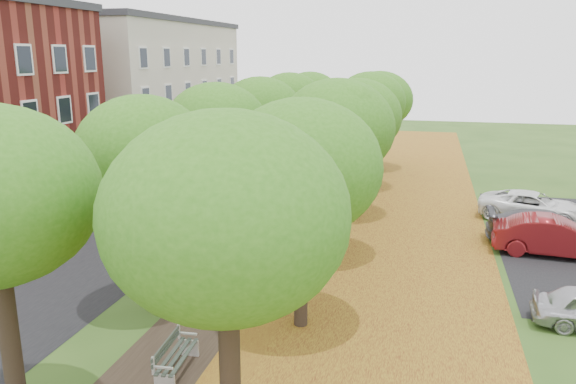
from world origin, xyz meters
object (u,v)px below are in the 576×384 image
Objects in this scene: bench at (175,356)px; car_white at (533,206)px; car_red at (554,237)px; car_grey at (548,229)px.

car_white is (10.88, 16.38, 0.23)m from bench.
car_red reaches higher than bench.
car_red is 1.25m from car_grey.
car_red is 0.95× the size of car_grey.
car_red reaches higher than car_grey.
bench is 0.38× the size of car_grey.
car_red is 4.95m from car_white.
bench is 16.71m from car_grey.
car_red is at bearing -179.91° from car_grey.
car_white is (0.00, 4.95, -0.08)m from car_red.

